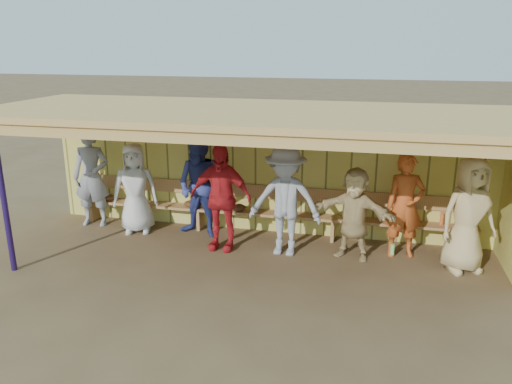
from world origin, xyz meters
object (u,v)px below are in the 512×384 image
player_a (92,177)px  player_g (405,206)px  player_d (220,197)px  player_f (354,213)px  player_h (468,215)px  bench (265,207)px  player_c (201,186)px  player_e (285,201)px  player_b (135,188)px

player_a → player_g: (5.93, -0.16, -0.10)m
player_a → player_d: bearing=-19.7°
player_f → player_h: bearing=12.9°
player_a → bench: (3.43, 0.31, -0.46)m
player_f → player_a: bearing=-169.0°
player_d → player_g: bearing=9.4°
player_c → bench: 1.28m
player_c → player_e: 1.76m
player_e → bench: (-0.53, 0.86, -0.43)m
player_b → player_c: size_ratio=0.90×
player_d → bench: 1.15m
player_b → bench: bearing=-8.5°
player_g → player_c: bearing=165.6°
player_a → player_b: 1.02m
player_g → player_d: bearing=174.9°
player_a → player_c: size_ratio=1.03×
player_f → player_h: size_ratio=0.84×
player_a → player_c: (2.27, -0.05, -0.03)m
player_h → player_d: bearing=156.5°
player_a → bench: 3.48m
player_g → bench: bearing=156.8°
player_f → player_d: bearing=-160.8°
player_c → player_e: size_ratio=1.00×
player_c → player_d: size_ratio=1.02×
bench → player_f: bearing=-24.0°
bench → player_e: bearing=-58.4°
player_d → bench: bearing=57.2°
player_a → player_g: player_a is taller
player_a → player_g: 5.93m
player_h → player_c: bearing=149.9°
player_a → player_h: player_a is taller
player_d → player_g: 3.13m
player_a → player_f: (5.11, -0.44, -0.20)m
player_d → player_e: 1.14m
player_d → player_e: (1.14, 0.02, 0.02)m
player_e → player_g: 2.01m
player_c → player_d: (0.55, -0.52, -0.02)m
player_b → player_e: size_ratio=0.90×
player_b → bench: size_ratio=0.23×
bench → player_a: bearing=-174.9°
player_h → player_e: bearing=156.3°
player_d → player_g: player_d is taller
player_e → player_h: (2.90, 0.02, -0.03)m
player_f → bench: player_f is taller
player_b → player_h: size_ratio=0.93×
player_g → player_b: bearing=167.3°
player_c → player_f: bearing=3.9°
bench → player_b: bearing=-169.3°
player_h → bench: 3.56m
player_b → player_e: bearing=-26.8°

